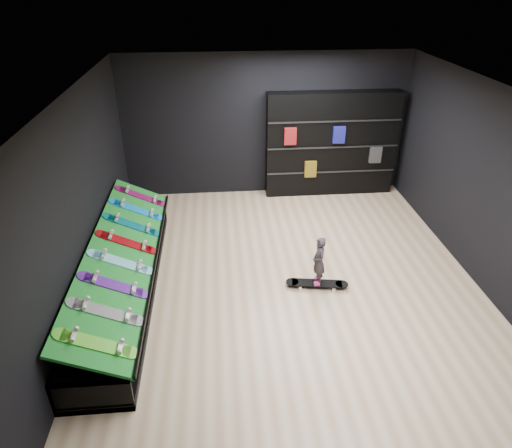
{
  "coord_description": "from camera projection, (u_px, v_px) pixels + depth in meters",
  "views": [
    {
      "loc": [
        -1.04,
        -5.84,
        4.42
      ],
      "look_at": [
        -0.5,
        0.2,
        1.0
      ],
      "focal_mm": 32.0,
      "sensor_mm": 36.0,
      "label": 1
    }
  ],
  "objects": [
    {
      "name": "display_board_1",
      "position": [
        106.0,
        312.0,
        5.58
      ],
      "size": [
        0.93,
        0.22,
        0.5
      ],
      "primitive_type": null,
      "rotation": [
        0.0,
        0.44,
        0.0
      ],
      "color": "black",
      "rests_on": "turf_ramp"
    },
    {
      "name": "display_board_5",
      "position": [
        132.0,
        225.0,
        7.46
      ],
      "size": [
        0.93,
        0.22,
        0.5
      ],
      "primitive_type": null,
      "rotation": [
        0.0,
        0.44,
        0.0
      ],
      "color": "#0C8C99",
      "rests_on": "turf_ramp"
    },
    {
      "name": "display_rack",
      "position": [
        124.0,
        279.0,
        6.99
      ],
      "size": [
        0.9,
        4.5,
        0.5
      ],
      "primitive_type": null,
      "color": "black",
      "rests_on": "ground"
    },
    {
      "name": "ceiling",
      "position": [
        296.0,
        94.0,
        5.84
      ],
      "size": [
        6.0,
        7.0,
        0.01
      ],
      "primitive_type": "cube",
      "color": "white",
      "rests_on": "ground"
    },
    {
      "name": "wall_right",
      "position": [
        490.0,
        191.0,
        6.81
      ],
      "size": [
        0.02,
        7.0,
        3.0
      ],
      "primitive_type": "cube",
      "color": "black",
      "rests_on": "ground"
    },
    {
      "name": "wall_back",
      "position": [
        266.0,
        126.0,
        9.61
      ],
      "size": [
        6.0,
        0.02,
        3.0
      ],
      "primitive_type": "cube",
      "color": "black",
      "rests_on": "ground"
    },
    {
      "name": "display_board_3",
      "position": [
        121.0,
        262.0,
        6.52
      ],
      "size": [
        0.93,
        0.22,
        0.5
      ],
      "primitive_type": null,
      "rotation": [
        0.0,
        0.44,
        0.0
      ],
      "color": "#0CB2E5",
      "rests_on": "turf_ramp"
    },
    {
      "name": "wall_left",
      "position": [
        79.0,
        208.0,
        6.34
      ],
      "size": [
        0.02,
        7.0,
        3.0
      ],
      "primitive_type": "cube",
      "color": "black",
      "rests_on": "ground"
    },
    {
      "name": "display_board_7",
      "position": [
        141.0,
        196.0,
        8.41
      ],
      "size": [
        0.93,
        0.22,
        0.5
      ],
      "primitive_type": null,
      "rotation": [
        0.0,
        0.44,
        0.0
      ],
      "color": "#E5198C",
      "rests_on": "turf_ramp"
    },
    {
      "name": "floor",
      "position": [
        288.0,
        283.0,
        7.31
      ],
      "size": [
        6.0,
        7.0,
        0.01
      ],
      "primitive_type": "cube",
      "color": "beige",
      "rests_on": "ground"
    },
    {
      "name": "turf_ramp",
      "position": [
        123.0,
        253.0,
        6.77
      ],
      "size": [
        0.92,
        4.5,
        0.46
      ],
      "primitive_type": "cube",
      "rotation": [
        0.0,
        0.44,
        0.0
      ],
      "color": "#10681C",
      "rests_on": "display_rack"
    },
    {
      "name": "back_shelving",
      "position": [
        331.0,
        144.0,
        9.76
      ],
      "size": [
        2.78,
        0.32,
        2.23
      ],
      "primitive_type": "cube",
      "color": "black",
      "rests_on": "ground"
    },
    {
      "name": "wall_front",
      "position": [
        363.0,
        398.0,
        3.54
      ],
      "size": [
        6.0,
        0.02,
        3.0
      ],
      "primitive_type": "cube",
      "color": "black",
      "rests_on": "ground"
    },
    {
      "name": "child",
      "position": [
        318.0,
        270.0,
        7.06
      ],
      "size": [
        0.14,
        0.19,
        0.49
      ],
      "primitive_type": "imported",
      "rotation": [
        0.0,
        0.0,
        -1.5
      ],
      "color": "black",
      "rests_on": "floor_skateboard"
    },
    {
      "name": "floor_skateboard",
      "position": [
        317.0,
        285.0,
        7.2
      ],
      "size": [
        1.0,
        0.38,
        0.09
      ],
      "primitive_type": null,
      "rotation": [
        0.0,
        0.0,
        -0.16
      ],
      "color": "black",
      "rests_on": "ground"
    },
    {
      "name": "display_board_6",
      "position": [
        137.0,
        210.0,
        7.94
      ],
      "size": [
        0.93,
        0.22,
        0.5
      ],
      "primitive_type": null,
      "rotation": [
        0.0,
        0.44,
        0.0
      ],
      "color": "blue",
      "rests_on": "turf_ramp"
    },
    {
      "name": "display_board_4",
      "position": [
        127.0,
        242.0,
        6.99
      ],
      "size": [
        0.93,
        0.22,
        0.5
      ],
      "primitive_type": null,
      "rotation": [
        0.0,
        0.44,
        0.0
      ],
      "color": "red",
      "rests_on": "turf_ramp"
    },
    {
      "name": "display_board_0",
      "position": [
        96.0,
        344.0,
        5.11
      ],
      "size": [
        0.93,
        0.22,
        0.5
      ],
      "primitive_type": null,
      "rotation": [
        0.0,
        0.44,
        0.0
      ],
      "color": "green",
      "rests_on": "turf_ramp"
    },
    {
      "name": "display_board_2",
      "position": [
        114.0,
        285.0,
        6.05
      ],
      "size": [
        0.93,
        0.22,
        0.5
      ],
      "primitive_type": null,
      "rotation": [
        0.0,
        0.44,
        0.0
      ],
      "color": "purple",
      "rests_on": "turf_ramp"
    }
  ]
}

